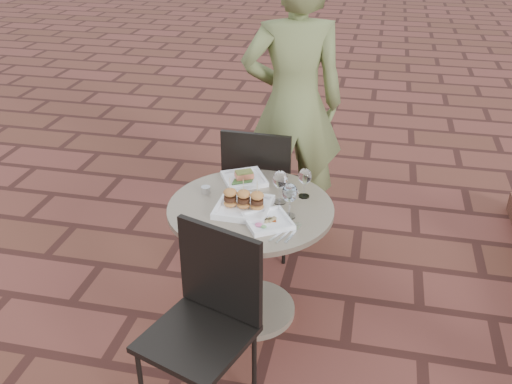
% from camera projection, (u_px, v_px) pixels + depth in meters
% --- Properties ---
extents(ground, '(60.00, 60.00, 0.00)m').
position_uv_depth(ground, '(271.00, 334.00, 3.25)').
color(ground, '#5A2A23').
rests_on(ground, ground).
extents(cafe_table, '(0.90, 0.90, 0.73)m').
position_uv_depth(cafe_table, '(251.00, 244.00, 3.19)').
color(cafe_table, gray).
rests_on(cafe_table, ground).
extents(chair_far, '(0.45, 0.45, 0.93)m').
position_uv_depth(chair_far, '(260.00, 181.00, 3.72)').
color(chair_far, black).
rests_on(chair_far, ground).
extents(chair_near, '(0.56, 0.56, 0.93)m').
position_uv_depth(chair_near, '(208.00, 310.00, 2.60)').
color(chair_near, black).
rests_on(chair_near, ground).
extents(diner, '(0.80, 0.64, 1.91)m').
position_uv_depth(diner, '(293.00, 106.00, 3.81)').
color(diner, '#626C3B').
rests_on(diner, ground).
extents(plate_salmon, '(0.31, 0.31, 0.06)m').
position_uv_depth(plate_salmon, '(244.00, 178.00, 3.32)').
color(plate_salmon, white).
rests_on(plate_salmon, cafe_table).
extents(plate_sliders, '(0.29, 0.29, 0.18)m').
position_uv_depth(plate_sliders, '(244.00, 203.00, 3.02)').
color(plate_sliders, white).
rests_on(plate_sliders, cafe_table).
extents(plate_tuna, '(0.31, 0.31, 0.03)m').
position_uv_depth(plate_tuna, '(268.00, 221.00, 2.91)').
color(plate_tuna, white).
rests_on(plate_tuna, cafe_table).
extents(wine_glass_right, '(0.08, 0.08, 0.19)m').
position_uv_depth(wine_glass_right, '(290.00, 194.00, 2.91)').
color(wine_glass_right, white).
rests_on(wine_glass_right, cafe_table).
extents(wine_glass_mid, '(0.08, 0.08, 0.19)m').
position_uv_depth(wine_glass_mid, '(280.00, 180.00, 3.05)').
color(wine_glass_mid, white).
rests_on(wine_glass_mid, cafe_table).
extents(wine_glass_far, '(0.07, 0.07, 0.17)m').
position_uv_depth(wine_glass_far, '(305.00, 177.00, 3.11)').
color(wine_glass_far, white).
rests_on(wine_glass_far, cafe_table).
extents(steel_ramekin, '(0.06, 0.06, 0.04)m').
position_uv_depth(steel_ramekin, '(206.00, 190.00, 3.19)').
color(steel_ramekin, silver).
rests_on(steel_ramekin, cafe_table).
extents(cutlery_set, '(0.17, 0.25, 0.00)m').
position_uv_depth(cutlery_set, '(288.00, 233.00, 2.84)').
color(cutlery_set, silver).
rests_on(cutlery_set, cafe_table).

